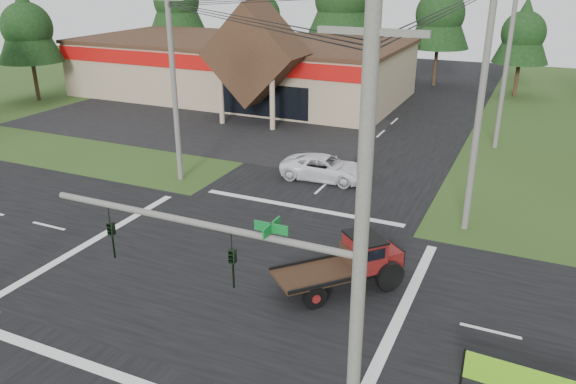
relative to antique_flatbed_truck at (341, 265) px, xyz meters
The scene contains 16 objects.
ground 4.60m from the antique_flatbed_truck, behind, with size 120.00×120.00×0.00m, color #2A4318.
road_ns 4.60m from the antique_flatbed_truck, behind, with size 12.00×120.00×0.02m, color black.
road_ew 4.60m from the antique_flatbed_truck, behind, with size 120.00×12.00×0.02m, color black.
parking_apron 26.19m from the antique_flatbed_truck, 134.87° to the left, with size 28.00×14.00×0.02m, color black.
cvs_building 35.46m from the antique_flatbed_truck, 124.71° to the left, with size 30.40×18.20×9.19m.
traffic_signal_mast 8.75m from the antique_flatbed_truck, 80.32° to the right, with size 8.12×0.24×7.00m.
utility_pole_nr 9.68m from the antique_flatbed_truck, 69.10° to the right, with size 2.00×0.30×11.00m.
utility_pole_nw 15.20m from the antique_flatbed_truck, 148.81° to the left, with size 2.00×0.30×10.50m.
utility_pole_ne 9.64m from the antique_flatbed_truck, 64.87° to the left, with size 2.00×0.30×11.50m.
utility_pole_n 22.33m from the antique_flatbed_truck, 80.67° to the left, with size 2.00×0.30×11.20m.
tree_row_b 48.54m from the antique_flatbed_truck, 120.49° to the left, with size 5.60×5.60×10.10m.
tree_row_d 42.26m from the antique_flatbed_truck, 96.13° to the left, with size 6.16×6.16×11.11m.
tree_row_e 40.01m from the antique_flatbed_truck, 84.89° to the left, with size 5.04×5.04×9.09m.
tree_side_w 41.75m from the antique_flatbed_truck, 151.81° to the left, with size 5.60×5.60×10.10m.
antique_flatbed_truck is the anchor object (origin of this frame).
white_pickup 11.95m from the antique_flatbed_truck, 113.80° to the left, with size 2.33×5.05×1.40m, color white.
Camera 1 is at (10.32, -17.23, 11.44)m, focal length 35.00 mm.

